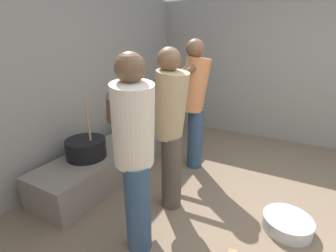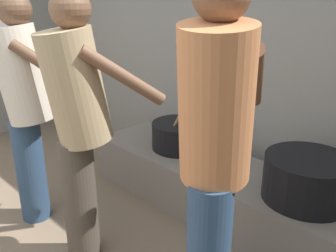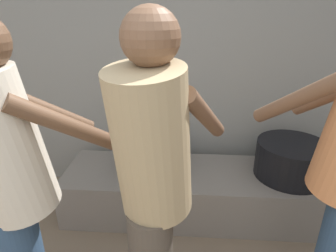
% 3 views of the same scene
% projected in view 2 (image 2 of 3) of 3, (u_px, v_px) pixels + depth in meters
% --- Properties ---
extents(block_enclosure_rear, '(5.37, 0.20, 2.33)m').
position_uv_depth(block_enclosure_rear, '(233.00, 45.00, 2.91)').
color(block_enclosure_rear, gray).
rests_on(block_enclosure_rear, ground_plane).
extents(hearth_ledge, '(2.40, 0.60, 0.37)m').
position_uv_depth(hearth_ledge, '(230.00, 193.00, 2.62)').
color(hearth_ledge, slate).
rests_on(hearth_ledge, ground_plane).
extents(cooking_pot_main, '(0.44, 0.44, 0.67)m').
position_uv_depth(cooking_pot_main, '(179.00, 135.00, 2.90)').
color(cooking_pot_main, black).
rests_on(cooking_pot_main, hearth_ledge).
extents(cooking_pot_secondary, '(0.52, 0.52, 0.27)m').
position_uv_depth(cooking_pot_secondary, '(307.00, 179.00, 2.16)').
color(cooking_pot_secondary, black).
rests_on(cooking_pot_secondary, hearth_ledge).
extents(cook_in_orange_shirt, '(0.61, 0.75, 1.66)m').
position_uv_depth(cook_in_orange_shirt, '(214.00, 146.00, 1.49)').
color(cook_in_orange_shirt, navy).
rests_on(cook_in_orange_shirt, ground_plane).
extents(cook_in_tan_shirt, '(0.54, 0.73, 1.58)m').
position_uv_depth(cook_in_tan_shirt, '(79.00, 117.00, 2.00)').
color(cook_in_tan_shirt, '#4C4238').
rests_on(cook_in_tan_shirt, ground_plane).
extents(cook_in_cream_shirt, '(0.69, 0.69, 1.56)m').
position_uv_depth(cook_in_cream_shirt, '(26.00, 100.00, 2.38)').
color(cook_in_cream_shirt, navy).
rests_on(cook_in_cream_shirt, ground_plane).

